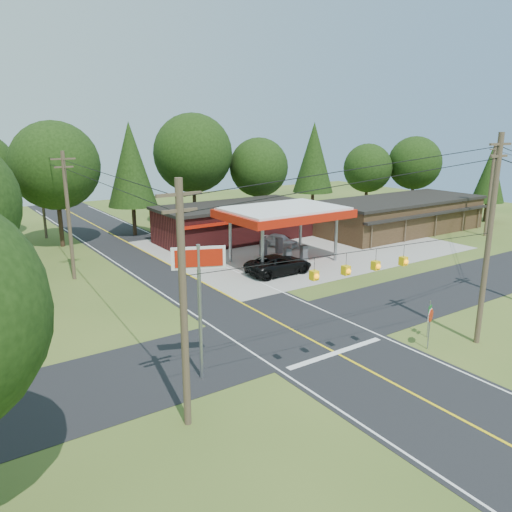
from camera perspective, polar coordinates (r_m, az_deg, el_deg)
ground at (r=29.99m, az=4.39°, el=-8.55°), size 120.00×120.00×0.00m
main_highway at (r=29.99m, az=4.39°, el=-8.54°), size 8.00×120.00×0.02m
cross_road at (r=29.98m, az=4.39°, el=-8.53°), size 70.00×7.00×0.02m
lane_center_yellow at (r=29.98m, az=4.39°, el=-8.51°), size 0.15×110.00×0.00m
gas_canopy at (r=44.01m, az=3.17°, el=4.79°), size 10.60×7.40×4.88m
convenience_store at (r=53.09m, az=-2.54°, el=3.92°), size 16.40×7.55×3.80m
strip_building at (r=59.60m, az=16.11°, el=4.54°), size 20.40×8.75×3.80m
utility_pole_near_right at (r=29.30m, az=25.07°, el=1.76°), size 1.80×0.30×11.50m
utility_pole_near_left at (r=19.38m, az=-8.31°, el=-5.41°), size 1.80×0.30×10.00m
utility_pole_far_left at (r=41.08m, az=-20.66°, el=4.48°), size 1.80×0.30×10.00m
utility_pole_far_right at (r=60.03m, az=25.20°, el=6.97°), size 1.80×0.30×10.00m
utility_pole_north at (r=57.92m, az=-23.28°, el=6.49°), size 0.30×0.30×9.50m
overhead_beacons at (r=23.15m, az=11.99°, el=0.37°), size 17.04×2.04×1.03m
treeline_backdrop at (r=49.14m, az=-12.52°, el=9.29°), size 70.27×51.59×13.30m
suv_car at (r=40.85m, az=2.64°, el=-0.98°), size 5.75×5.75×1.59m
sedan_car at (r=50.04m, az=2.72°, el=1.78°), size 5.02×5.02×1.31m
big_stop_sign at (r=22.96m, az=-6.50°, el=-2.88°), size 2.30×1.03×6.64m
octagonal_stop_sign at (r=28.54m, az=19.31°, el=-6.80°), size 0.78×0.34×2.37m
route_sign_post at (r=30.24m, az=19.19°, el=-6.46°), size 0.44×0.17×2.23m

